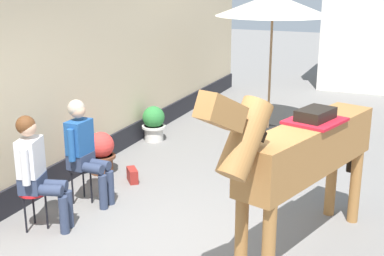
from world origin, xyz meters
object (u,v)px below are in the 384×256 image
(seated_visitor_near, at_px, (37,167))
(seated_visitor_far, at_px, (84,147))
(saddled_horse_center, at_px, (303,151))
(cafe_parasol, at_px, (273,6))
(flower_planter_farthest, at_px, (154,123))
(satchel_bag, at_px, (132,175))
(flower_planter_inner_far, at_px, (101,152))

(seated_visitor_near, bearing_deg, seated_visitor_far, 85.27)
(saddled_horse_center, bearing_deg, cafe_parasol, 109.15)
(cafe_parasol, bearing_deg, flower_planter_farthest, -140.38)
(seated_visitor_near, bearing_deg, satchel_bag, 80.91)
(seated_visitor_far, height_order, flower_planter_inner_far, seated_visitor_far)
(seated_visitor_far, xyz_separation_m, cafe_parasol, (1.33, 4.17, 1.59))
(flower_planter_inner_far, xyz_separation_m, satchel_bag, (0.61, -0.14, -0.23))
(saddled_horse_center, xyz_separation_m, flower_planter_farthest, (-3.25, 2.94, -0.82))
(satchel_bag, bearing_deg, cafe_parasol, 120.35)
(seated_visitor_near, distance_m, saddled_horse_center, 3.01)
(seated_visitor_far, distance_m, satchel_bag, 1.11)
(cafe_parasol, relative_size, satchel_bag, 9.21)
(seated_visitor_far, xyz_separation_m, saddled_horse_center, (2.84, -0.20, 0.38))
(seated_visitor_near, relative_size, flower_planter_inner_far, 2.17)
(cafe_parasol, xyz_separation_m, satchel_bag, (-1.12, -3.31, -2.26))
(seated_visitor_near, relative_size, cafe_parasol, 0.54)
(seated_visitor_near, height_order, seated_visitor_far, same)
(seated_visitor_far, height_order, satchel_bag, seated_visitor_far)
(flower_planter_inner_far, height_order, flower_planter_farthest, same)
(seated_visitor_far, xyz_separation_m, satchel_bag, (0.20, 0.86, -0.68))
(flower_planter_farthest, relative_size, satchel_bag, 2.29)
(seated_visitor_near, xyz_separation_m, flower_planter_inner_far, (-0.33, 1.85, -0.44))
(seated_visitor_near, distance_m, flower_planter_inner_far, 1.93)
(saddled_horse_center, xyz_separation_m, satchel_bag, (-2.64, 1.06, -1.06))
(flower_planter_inner_far, distance_m, cafe_parasol, 4.15)
(flower_planter_inner_far, distance_m, satchel_bag, 0.67)
(seated_visitor_near, distance_m, cafe_parasol, 5.45)
(flower_planter_inner_far, relative_size, flower_planter_farthest, 1.00)
(flower_planter_inner_far, distance_m, flower_planter_farthest, 1.74)
(seated_visitor_near, bearing_deg, flower_planter_farthest, 95.37)
(seated_visitor_far, xyz_separation_m, flower_planter_farthest, (-0.41, 2.74, -0.44))
(saddled_horse_center, bearing_deg, satchel_bag, 158.20)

